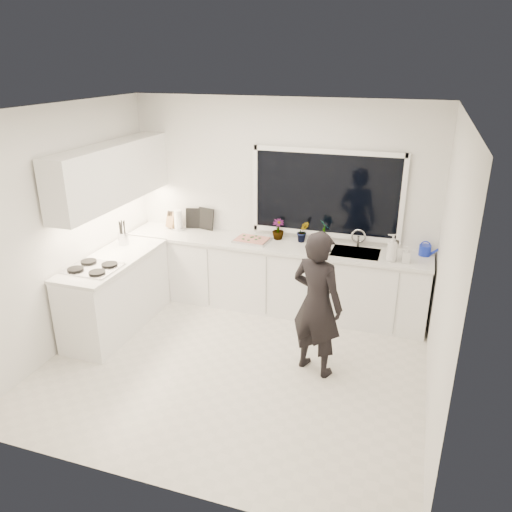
% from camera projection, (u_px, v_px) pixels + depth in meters
% --- Properties ---
extents(floor, '(4.00, 3.50, 0.02)m').
position_uv_depth(floor, '(235.00, 366.00, 5.47)').
color(floor, beige).
rests_on(floor, ground).
extents(wall_back, '(4.00, 0.02, 2.70)m').
position_uv_depth(wall_back, '(280.00, 204.00, 6.52)').
color(wall_back, white).
rests_on(wall_back, ground).
extents(wall_left, '(0.02, 3.50, 2.70)m').
position_uv_depth(wall_left, '(64.00, 230.00, 5.55)').
color(wall_left, white).
rests_on(wall_left, ground).
extents(wall_right, '(0.02, 3.50, 2.70)m').
position_uv_depth(wall_right, '(446.00, 276.00, 4.38)').
color(wall_right, white).
rests_on(wall_right, ground).
extents(ceiling, '(4.00, 3.50, 0.02)m').
position_uv_depth(ceiling, '(230.00, 108.00, 4.46)').
color(ceiling, white).
rests_on(ceiling, wall_back).
extents(window, '(1.80, 0.02, 1.00)m').
position_uv_depth(window, '(326.00, 194.00, 6.23)').
color(window, black).
rests_on(window, wall_back).
extents(base_cabinets_back, '(3.92, 0.58, 0.88)m').
position_uv_depth(base_cabinets_back, '(273.00, 277.00, 6.58)').
color(base_cabinets_back, white).
rests_on(base_cabinets_back, floor).
extents(base_cabinets_left, '(0.58, 1.60, 0.88)m').
position_uv_depth(base_cabinets_left, '(116.00, 294.00, 6.10)').
color(base_cabinets_left, white).
rests_on(base_cabinets_left, floor).
extents(countertop_back, '(3.94, 0.62, 0.04)m').
position_uv_depth(countertop_back, '(273.00, 245.00, 6.40)').
color(countertop_back, silver).
rests_on(countertop_back, base_cabinets_back).
extents(countertop_left, '(0.62, 1.60, 0.04)m').
position_uv_depth(countertop_left, '(112.00, 260.00, 5.93)').
color(countertop_left, silver).
rests_on(countertop_left, base_cabinets_left).
extents(upper_cabinets, '(0.34, 2.10, 0.70)m').
position_uv_depth(upper_cabinets, '(112.00, 174.00, 5.92)').
color(upper_cabinets, white).
rests_on(upper_cabinets, wall_left).
extents(sink, '(0.58, 0.42, 0.14)m').
position_uv_depth(sink, '(355.00, 256.00, 6.11)').
color(sink, silver).
rests_on(sink, countertop_back).
extents(faucet, '(0.03, 0.03, 0.22)m').
position_uv_depth(faucet, '(358.00, 239.00, 6.23)').
color(faucet, silver).
rests_on(faucet, countertop_back).
extents(stovetop, '(0.56, 0.48, 0.03)m').
position_uv_depth(stovetop, '(93.00, 268.00, 5.61)').
color(stovetop, black).
rests_on(stovetop, countertop_left).
extents(person, '(0.67, 0.56, 1.58)m').
position_uv_depth(person, '(317.00, 304.00, 5.10)').
color(person, black).
rests_on(person, floor).
extents(pizza_tray, '(0.47, 0.36, 0.03)m').
position_uv_depth(pizza_tray, '(252.00, 240.00, 6.45)').
color(pizza_tray, silver).
rests_on(pizza_tray, countertop_back).
extents(pizza, '(0.43, 0.32, 0.01)m').
position_uv_depth(pizza, '(252.00, 239.00, 6.44)').
color(pizza, red).
rests_on(pizza, pizza_tray).
extents(watering_can, '(0.14, 0.14, 0.13)m').
position_uv_depth(watering_can, '(425.00, 250.00, 5.98)').
color(watering_can, '#1226AE').
rests_on(watering_can, countertop_back).
extents(paper_towel_roll, '(0.12, 0.12, 0.26)m').
position_uv_depth(paper_towel_roll, '(178.00, 221.00, 6.85)').
color(paper_towel_roll, white).
rests_on(paper_towel_roll, countertop_back).
extents(knife_block, '(0.15, 0.14, 0.22)m').
position_uv_depth(knife_block, '(172.00, 220.00, 6.92)').
color(knife_block, '#A26F4B').
rests_on(knife_block, countertop_back).
extents(utensil_crock, '(0.15, 0.15, 0.16)m').
position_uv_depth(utensil_crock, '(123.00, 238.00, 6.32)').
color(utensil_crock, silver).
rests_on(utensil_crock, countertop_left).
extents(picture_frame_large, '(0.22, 0.07, 0.28)m').
position_uv_depth(picture_frame_large, '(194.00, 218.00, 6.92)').
color(picture_frame_large, black).
rests_on(picture_frame_large, countertop_back).
extents(picture_frame_small, '(0.25, 0.08, 0.30)m').
position_uv_depth(picture_frame_small, '(206.00, 219.00, 6.86)').
color(picture_frame_small, black).
rests_on(picture_frame_small, countertop_back).
extents(herb_plants, '(0.80, 0.20, 0.32)m').
position_uv_depth(herb_plants, '(302.00, 231.00, 6.39)').
color(herb_plants, '#26662D').
rests_on(herb_plants, countertop_back).
extents(soap_bottles, '(0.29, 0.16, 0.33)m').
position_uv_depth(soap_bottles, '(396.00, 249.00, 5.77)').
color(soap_bottles, '#D8BF66').
rests_on(soap_bottles, countertop_back).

